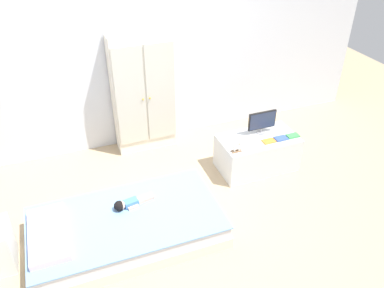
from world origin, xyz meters
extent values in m
cube|color=tan|center=(0.00, 0.00, -0.01)|extent=(10.00, 10.00, 0.02)
cube|color=silver|center=(0.00, 1.57, 1.35)|extent=(6.40, 0.05, 2.70)
cube|color=silver|center=(-0.42, -0.08, 0.06)|extent=(1.73, 0.93, 0.13)
cube|color=silver|center=(-0.42, -0.08, 0.19)|extent=(1.69, 0.89, 0.12)
cube|color=#7AA8DB|center=(-0.42, -0.08, 0.25)|extent=(1.72, 0.92, 0.02)
cube|color=silver|center=(-1.08, -0.08, 0.29)|extent=(0.32, 0.67, 0.06)
cube|color=#4C84C6|center=(-0.33, 0.06, 0.29)|extent=(0.14, 0.10, 0.06)
cube|color=#DBB293|center=(-0.19, 0.10, 0.28)|extent=(0.16, 0.06, 0.04)
cube|color=#DBB293|center=(-0.19, 0.07, 0.28)|extent=(0.16, 0.06, 0.04)
cube|color=#DBB293|center=(-0.34, 0.11, 0.27)|extent=(0.10, 0.04, 0.03)
cube|color=#DBB293|center=(-0.32, 0.01, 0.27)|extent=(0.10, 0.04, 0.03)
sphere|color=#DBB293|center=(-0.44, 0.04, 0.30)|extent=(0.09, 0.09, 0.09)
sphere|color=black|center=(-0.45, 0.04, 0.31)|extent=(0.10, 0.10, 0.10)
cube|color=white|center=(0.16, 1.40, 0.72)|extent=(0.71, 0.27, 1.45)
cube|color=beige|center=(-0.02, 1.25, 0.76)|extent=(0.34, 0.02, 1.19)
cube|color=beige|center=(0.34, 1.25, 0.76)|extent=(0.34, 0.02, 1.19)
sphere|color=gold|center=(0.12, 1.23, 0.72)|extent=(0.02, 0.02, 0.02)
sphere|color=gold|center=(0.20, 1.23, 0.72)|extent=(0.02, 0.02, 0.02)
cube|color=silver|center=(1.23, 0.48, 0.20)|extent=(0.88, 0.49, 0.41)
cylinder|color=#99999E|center=(1.31, 0.57, 0.41)|extent=(0.10, 0.10, 0.01)
cylinder|color=#99999E|center=(1.31, 0.57, 0.44)|extent=(0.02, 0.02, 0.05)
cube|color=black|center=(1.31, 0.57, 0.57)|extent=(0.33, 0.02, 0.21)
cube|color=#28334C|center=(1.31, 0.55, 0.57)|extent=(0.31, 0.01, 0.19)
cube|color=#8E6642|center=(0.88, 0.34, 0.41)|extent=(0.11, 0.01, 0.01)
cube|color=#8E6642|center=(0.88, 0.31, 0.41)|extent=(0.11, 0.01, 0.01)
cube|color=white|center=(0.88, 0.32, 0.46)|extent=(0.07, 0.03, 0.04)
cylinder|color=white|center=(0.90, 0.33, 0.43)|extent=(0.01, 0.01, 0.03)
cylinder|color=white|center=(0.90, 0.31, 0.43)|extent=(0.01, 0.01, 0.03)
cylinder|color=white|center=(0.85, 0.33, 0.43)|extent=(0.01, 0.01, 0.03)
cylinder|color=white|center=(0.85, 0.31, 0.43)|extent=(0.01, 0.01, 0.03)
cylinder|color=white|center=(0.91, 0.32, 0.49)|extent=(0.02, 0.02, 0.02)
sphere|color=white|center=(0.91, 0.32, 0.52)|extent=(0.04, 0.04, 0.04)
cube|color=orange|center=(1.30, 0.37, 0.41)|extent=(0.14, 0.09, 0.01)
cube|color=blue|center=(1.45, 0.37, 0.41)|extent=(0.14, 0.10, 0.02)
cube|color=#429E51|center=(1.61, 0.37, 0.41)|extent=(0.14, 0.09, 0.02)
camera|label=1|loc=(-0.76, -2.69, 2.74)|focal=36.40mm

